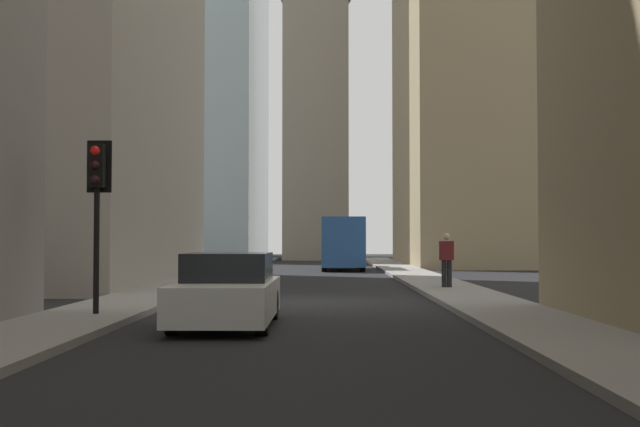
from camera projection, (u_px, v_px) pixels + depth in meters
The scene contains 9 objects.
ground_plane at pixel (307, 302), 20.94m from camera, with size 135.00×135.00×0.00m, color black.
sidewalk_right at pixel (140, 299), 20.98m from camera, with size 90.00×2.20×0.14m, color gray.
sidewalk_left at pixel (475, 300), 20.91m from camera, with size 90.00×2.20×0.14m, color gray.
building_left_far at pixel (479, 44), 51.37m from camera, with size 17.54×10.50×29.06m.
church_spire at pixel (316, 31), 64.80m from camera, with size 5.79×5.79×36.27m.
delivery_truck at pixel (342, 243), 42.78m from camera, with size 6.46×2.25×2.84m.
sedan_white at pixel (228, 292), 15.08m from camera, with size 4.30×1.78×1.42m.
traffic_light_foreground at pixel (97, 186), 16.28m from camera, with size 0.43×0.52×3.62m.
pedestrian at pixel (447, 258), 25.21m from camera, with size 0.26×0.44×1.74m.
Camera 1 is at (-21.01, -0.50, 1.68)m, focal length 43.93 mm.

